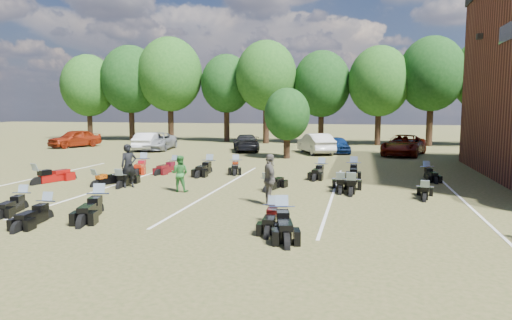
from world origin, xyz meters
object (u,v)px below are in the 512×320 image
(motorcycle_14, at_px, (174,171))
(car_0, at_px, (75,138))
(car_4, at_px, (338,145))
(motorcycle_3, at_px, (99,213))
(person_black, at_px, (129,166))
(motorcycle_0, at_px, (23,209))
(person_grey, at_px, (270,180))
(motorcycle_7, at_px, (38,185))
(person_green, at_px, (180,174))

(motorcycle_14, bearing_deg, car_0, 147.94)
(car_4, bearing_deg, motorcycle_3, -120.91)
(person_black, bearing_deg, motorcycle_0, -151.04)
(person_grey, bearing_deg, car_0, 21.76)
(motorcycle_7, bearing_deg, car_4, -108.39)
(motorcycle_3, height_order, motorcycle_14, motorcycle_3)
(motorcycle_7, bearing_deg, motorcycle_14, -111.41)
(person_green, bearing_deg, motorcycle_3, 74.27)
(car_4, bearing_deg, motorcycle_14, -137.99)
(car_4, bearing_deg, person_black, -129.10)
(person_green, bearing_deg, person_grey, 156.70)
(person_black, xyz_separation_m, motorcycle_7, (-4.54, -0.30, -0.98))
(car_0, bearing_deg, motorcycle_3, -29.65)
(person_grey, bearing_deg, motorcycle_7, 54.43)
(car_0, bearing_deg, car_4, 24.56)
(person_grey, relative_size, motorcycle_0, 0.90)
(car_4, bearing_deg, person_grey, -108.04)
(person_black, bearing_deg, motorcycle_7, 140.30)
(motorcycle_0, relative_size, motorcycle_14, 0.95)
(car_4, xyz_separation_m, person_black, (-8.36, -17.77, 0.33))
(motorcycle_7, height_order, motorcycle_14, motorcycle_7)
(car_0, height_order, car_4, car_0)
(person_black, height_order, motorcycle_14, person_black)
(motorcycle_3, bearing_deg, person_black, 91.33)
(car_4, relative_size, motorcycle_14, 1.69)
(car_4, relative_size, motorcycle_7, 1.51)
(person_black, height_order, motorcycle_0, person_black)
(person_green, relative_size, person_grey, 0.82)
(car_4, xyz_separation_m, motorcycle_3, (-6.90, -22.57, -0.65))
(motorcycle_7, bearing_deg, person_grey, -172.56)
(motorcycle_14, bearing_deg, motorcycle_3, -73.38)
(car_0, height_order, motorcycle_3, car_0)
(person_black, xyz_separation_m, motorcycle_14, (-0.10, 5.27, -0.98))
(motorcycle_0, bearing_deg, person_black, 58.87)
(car_0, bearing_deg, motorcycle_7, -35.74)
(car_4, distance_m, motorcycle_3, 23.61)
(person_green, xyz_separation_m, person_grey, (4.27, -1.80, 0.17))
(person_grey, bearing_deg, car_4, -30.01)
(person_green, height_order, motorcycle_14, person_green)
(car_4, relative_size, person_grey, 1.98)
(car_0, bearing_deg, motorcycle_14, -15.64)
(person_green, relative_size, motorcycle_14, 0.70)
(car_0, bearing_deg, motorcycle_0, -35.01)
(car_4, height_order, person_black, person_black)
(car_4, height_order, person_grey, person_grey)
(car_4, relative_size, person_black, 1.94)
(car_0, xyz_separation_m, motorcycle_0, (13.38, -22.48, -0.79))
(person_green, bearing_deg, car_0, -46.38)
(car_0, relative_size, motorcycle_7, 1.85)
(motorcycle_0, bearing_deg, car_0, 107.15)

